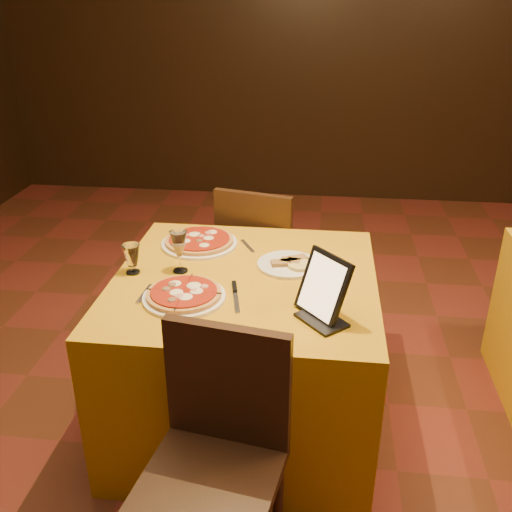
# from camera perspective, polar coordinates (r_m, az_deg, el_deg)

# --- Properties ---
(floor) EXTENTS (6.00, 7.00, 0.01)m
(floor) POSITION_cam_1_polar(r_m,az_deg,el_deg) (2.62, 5.27, -20.01)
(floor) COLOR #5E2D19
(floor) RESTS_ON ground
(wall_back) EXTENTS (6.00, 0.01, 2.80)m
(wall_back) POSITION_cam_1_polar(r_m,az_deg,el_deg) (5.37, 7.36, 20.24)
(wall_back) COLOR black
(wall_back) RESTS_ON floor
(main_table) EXTENTS (1.10, 1.10, 0.75)m
(main_table) POSITION_cam_1_polar(r_m,az_deg,el_deg) (2.60, -1.06, -9.48)
(main_table) COLOR #C98D0C
(main_table) RESTS_ON floor
(chair_main_near) EXTENTS (0.52, 0.52, 0.91)m
(chair_main_near) POSITION_cam_1_polar(r_m,az_deg,el_deg) (1.92, -4.68, -21.53)
(chair_main_near) COLOR black
(chair_main_near) RESTS_ON floor
(chair_main_far) EXTENTS (0.48, 0.48, 0.91)m
(chair_main_far) POSITION_cam_1_polar(r_m,az_deg,el_deg) (3.24, 0.86, -0.28)
(chair_main_far) COLOR black
(chair_main_far) RESTS_ON floor
(pizza_near) EXTENTS (0.33, 0.33, 0.03)m
(pizza_near) POSITION_cam_1_polar(r_m,az_deg,el_deg) (2.25, -7.21, -3.91)
(pizza_near) COLOR white
(pizza_near) RESTS_ON main_table
(pizza_far) EXTENTS (0.36, 0.36, 0.03)m
(pizza_far) POSITION_cam_1_polar(r_m,az_deg,el_deg) (2.71, -5.68, 1.41)
(pizza_far) COLOR white
(pizza_far) RESTS_ON main_table
(cutlet_dish) EXTENTS (0.27, 0.27, 0.03)m
(cutlet_dish) POSITION_cam_1_polar(r_m,az_deg,el_deg) (2.49, 3.23, -0.73)
(cutlet_dish) COLOR white
(cutlet_dish) RESTS_ON main_table
(wine_glass) EXTENTS (0.09, 0.09, 0.19)m
(wine_glass) POSITION_cam_1_polar(r_m,az_deg,el_deg) (2.43, -7.68, 0.47)
(wine_glass) COLOR tan
(wine_glass) RESTS_ON main_table
(water_glass) EXTENTS (0.08, 0.08, 0.13)m
(water_glass) POSITION_cam_1_polar(r_m,az_deg,el_deg) (2.46, -12.31, -0.31)
(water_glass) COLOR white
(water_glass) RESTS_ON main_table
(tablet) EXTENTS (0.22, 0.22, 0.24)m
(tablet) POSITION_cam_1_polar(r_m,az_deg,el_deg) (2.09, 6.74, -3.02)
(tablet) COLOR black
(tablet) RESTS_ON main_table
(knife) EXTENTS (0.07, 0.23, 0.01)m
(knife) POSITION_cam_1_polar(r_m,az_deg,el_deg) (2.24, -2.03, -4.25)
(knife) COLOR silver
(knife) RESTS_ON main_table
(fork_near) EXTENTS (0.03, 0.16, 0.01)m
(fork_near) POSITION_cam_1_polar(r_m,az_deg,el_deg) (2.31, -11.09, -3.74)
(fork_near) COLOR #ADACB3
(fork_near) RESTS_ON main_table
(fork_far) EXTENTS (0.09, 0.14, 0.01)m
(fork_far) POSITION_cam_1_polar(r_m,az_deg,el_deg) (2.68, -0.87, 1.00)
(fork_far) COLOR silver
(fork_far) RESTS_ON main_table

